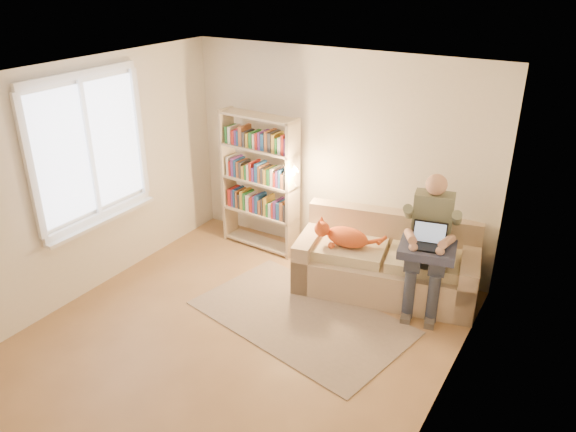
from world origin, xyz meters
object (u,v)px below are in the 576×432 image
Objects in this scene: bookshelf at (260,176)px; cat at (344,236)px; laptop at (430,240)px; sofa at (387,265)px; person at (430,236)px.

cat is at bearing -12.01° from bookshelf.
laptop is 0.23× the size of bookshelf.
sofa is 5.28× the size of laptop.
sofa reaches higher than cat.
bookshelf is (-1.39, 0.39, 0.33)m from cat.
sofa is 0.76m from laptop.
person is 2.03× the size of cat.
bookshelf reaches higher than person.
person is 0.96m from cat.
cat is 0.41× the size of bookshelf.
laptop is (0.97, 0.04, 0.18)m from cat.
laptop is (0.52, -0.19, 0.53)m from sofa.
bookshelf is at bearing 163.12° from sofa.
laptop reaches higher than sofa.
bookshelf is at bearing 159.69° from laptop.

